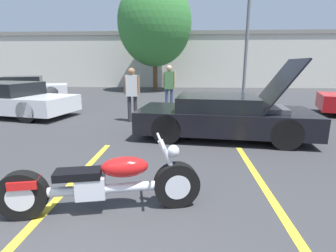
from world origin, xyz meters
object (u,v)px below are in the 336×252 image
Objects in this scene: motorcycle at (103,184)px; light_pole at (250,20)px; tree_background at (155,23)px; parked_car_left_row at (26,88)px; parked_car_mid_row at (11,100)px; spectator_by_show_car at (132,90)px; spectator_midground at (169,84)px; show_car_hood_open at (224,116)px.

light_pole is at bearing 57.99° from motorcycle.
parked_car_left_row is at bearing -145.32° from tree_background.
light_pole is 1.60× the size of parked_car_mid_row.
spectator_midground reaches higher than spectator_by_show_car.
motorcycle is (-4.56, -12.63, -3.85)m from light_pole.
light_pole reaches higher than motorcycle.
show_car_hood_open is 2.58× the size of spectator_by_show_car.
light_pole is at bearing 80.83° from show_car_hood_open.
tree_background is at bearing 100.15° from spectator_midground.
spectator_midground is (1.08, 2.19, 0.05)m from spectator_by_show_car.
show_car_hood_open reaches higher than spectator_midground.
parked_car_mid_row is 2.75× the size of spectator_by_show_car.
parked_car_mid_row is at bearing -165.62° from spectator_midground.
parked_car_left_row is (-12.30, -1.58, -3.65)m from light_pole.
show_car_hood_open is at bearing -67.02° from spectator_midground.
light_pole is 1.71× the size of show_car_hood_open.
spectator_midground is at bearing 119.43° from show_car_hood_open.
tree_background reaches higher than parked_car_left_row.
tree_background is 1.54× the size of parked_car_mid_row.
tree_background is 13.01m from show_car_hood_open.
motorcycle is 7.62m from spectator_midground.
tree_background is at bearing 10.74° from parked_car_left_row.
tree_background is at bearing 110.94° from show_car_hood_open.
spectator_by_show_car is at bearing 84.93° from motorcycle.
tree_background is 1.64× the size of show_car_hood_open.
motorcycle is 1.43× the size of spectator_by_show_car.
light_pole is 12.35m from parked_car_mid_row.
show_car_hood_open reaches higher than parked_car_left_row.
spectator_by_show_car is at bearing -125.85° from light_pole.
parked_car_mid_row is 4.69m from spectator_by_show_car.
light_pole reaches higher than spectator_midground.
parked_car_left_row is (-2.46, 4.93, -0.01)m from parked_car_mid_row.
spectator_by_show_car is (4.61, -0.73, 0.45)m from parked_car_mid_row.
tree_background reaches higher than spectator_by_show_car.
parked_car_mid_row is at bearing 171.07° from spectator_by_show_car.
parked_car_left_row is 2.54× the size of spectator_midground.
spectator_midground is (1.45, -8.10, -3.45)m from tree_background.
parked_car_left_row is 2.64× the size of spectator_by_show_car.
spectator_by_show_car is at bearing -116.30° from spectator_midground.
motorcycle is 8.09m from parked_car_mid_row.
tree_background is at bearing 77.70° from parked_car_mid_row.
parked_car_mid_row is (-4.24, -9.56, -3.96)m from tree_background.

